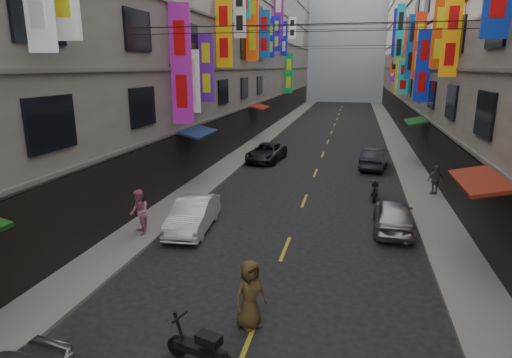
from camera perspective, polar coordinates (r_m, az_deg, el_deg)
The scene contains 18 objects.
sidewalk_left at distance 39.88m, azimuth 0.90°, elevation 5.40°, with size 2.00×90.00×0.12m, color slate.
sidewalk_right at distance 39.21m, azimuth 18.37°, elevation 4.49°, with size 2.00×90.00×0.12m, color slate.
building_row_left at distance 41.14m, azimuth -7.69°, elevation 18.74°, with size 10.14×90.00×19.00m.
building_row_right at distance 39.82m, azimuth 28.52°, elevation 17.31°, with size 10.14×90.00×19.00m.
haze_block at distance 88.63m, azimuth 12.07°, elevation 17.30°, with size 18.00×8.00×22.00m, color #ACB3C0.
shop_signage at distance 31.75m, azimuth 9.06°, elevation 19.13°, with size 14.00×55.00×11.95m.
street_awnings at distance 23.03m, azimuth 4.13°, elevation 5.91°, with size 13.99×35.20×0.41m.
overhead_cables at distance 26.68m, azimuth 8.63°, elevation 19.48°, with size 14.00×38.04×1.24m.
lane_markings at distance 36.15m, azimuth 9.25°, elevation 4.15°, with size 0.12×80.20×0.01m.
scooter_crossing at distance 10.30m, azimuth -7.33°, elevation -21.50°, with size 1.76×0.73×1.14m.
scooter_far_right at distance 22.48m, azimuth 15.55°, elevation -1.50°, with size 0.50×1.80×1.14m.
car_left_mid at distance 17.73m, azimuth -8.39°, elevation -4.69°, with size 1.41×4.03×1.33m, color white.
car_left_far at distance 30.43m, azimuth 1.39°, elevation 3.56°, with size 2.08×4.51×1.25m, color black.
car_right_mid at distance 18.37m, azimuth 17.86°, elevation -4.59°, with size 1.56×3.87×1.32m, color #A3A3A7.
car_right_far at distance 29.20m, azimuth 15.53°, elevation 2.65°, with size 1.43×4.11×1.35m, color #212228.
pedestrian_lfar at distance 17.35m, azimuth -15.30°, elevation -4.29°, with size 0.87×0.60×1.79m, color pink.
pedestrian_rfar at distance 23.79m, azimuth 22.80°, elevation -0.11°, with size 0.91×0.52×1.55m, color #5C5B5E.
pedestrian_crossing at distance 11.24m, azimuth -0.80°, elevation -15.12°, with size 0.90×0.61×1.83m, color #4D381E.
Camera 1 is at (2.23, 3.51, 6.51)m, focal length 30.00 mm.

